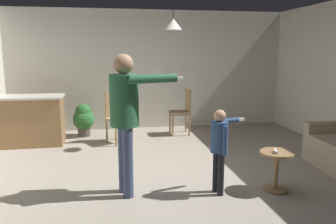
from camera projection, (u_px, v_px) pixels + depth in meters
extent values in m
plane|color=#9E9384|center=(178.00, 175.00, 4.92)|extent=(7.68, 7.68, 0.00)
cube|color=silver|center=(150.00, 70.00, 7.78)|extent=(6.40, 0.10, 2.70)
cube|color=tan|center=(330.00, 141.00, 5.59)|extent=(0.86, 0.25, 0.63)
cylinder|color=#99754C|center=(310.00, 158.00, 5.60)|extent=(0.05, 0.05, 0.06)
cube|color=olive|center=(30.00, 122.00, 6.42)|extent=(1.20, 0.60, 0.91)
cube|color=beige|center=(28.00, 97.00, 6.34)|extent=(1.26, 0.66, 0.04)
cylinder|color=#99754C|center=(277.00, 153.00, 4.28)|extent=(0.44, 0.44, 0.03)
cylinder|color=#99754C|center=(276.00, 172.00, 4.33)|extent=(0.06, 0.06, 0.49)
cylinder|color=#99754C|center=(275.00, 189.00, 4.37)|extent=(0.31, 0.31, 0.03)
cylinder|color=#384260|center=(123.00, 158.00, 4.26)|extent=(0.13, 0.13, 0.89)
cylinder|color=#384260|center=(128.00, 163.00, 4.09)|extent=(0.13, 0.13, 0.89)
cylinder|color=#265938|center=(124.00, 100.00, 4.04)|extent=(0.35, 0.35, 0.63)
sphere|color=#9E7556|center=(123.00, 64.00, 3.96)|extent=(0.24, 0.24, 0.24)
cylinder|color=#265938|center=(120.00, 101.00, 4.23)|extent=(0.10, 0.10, 0.59)
cylinder|color=#265938|center=(153.00, 79.00, 3.93)|extent=(0.60, 0.24, 0.10)
cube|color=white|center=(178.00, 78.00, 4.06)|extent=(0.13, 0.07, 0.04)
cylinder|color=black|center=(216.00, 171.00, 4.28)|extent=(0.08, 0.08, 0.55)
cylinder|color=black|center=(221.00, 174.00, 4.18)|extent=(0.08, 0.08, 0.55)
cylinder|color=navy|center=(219.00, 137.00, 4.15)|extent=(0.22, 0.22, 0.39)
sphere|color=tan|center=(220.00, 116.00, 4.10)|extent=(0.15, 0.15, 0.15)
cylinder|color=navy|center=(226.00, 121.00, 4.30)|extent=(0.37, 0.15, 0.06)
cube|color=white|center=(240.00, 119.00, 4.39)|extent=(0.13, 0.07, 0.04)
cylinder|color=navy|center=(225.00, 141.00, 4.04)|extent=(0.06, 0.06, 0.36)
cylinder|color=#99754C|center=(123.00, 129.00, 6.85)|extent=(0.04, 0.04, 0.45)
cylinder|color=#99754C|center=(107.00, 131.00, 6.62)|extent=(0.04, 0.04, 0.45)
cylinder|color=#99754C|center=(132.00, 132.00, 6.57)|extent=(0.04, 0.04, 0.45)
cylinder|color=#99754C|center=(116.00, 135.00, 6.35)|extent=(0.04, 0.04, 0.45)
cube|color=tan|center=(119.00, 119.00, 6.55)|extent=(0.57, 0.57, 0.05)
cube|color=#99754C|center=(114.00, 104.00, 6.65)|extent=(0.35, 0.22, 0.50)
cylinder|color=#99754C|center=(189.00, 125.00, 7.15)|extent=(0.04, 0.04, 0.45)
cylinder|color=#99754C|center=(186.00, 122.00, 7.50)|extent=(0.04, 0.04, 0.45)
cylinder|color=#99754C|center=(173.00, 126.00, 7.09)|extent=(0.04, 0.04, 0.45)
cylinder|color=#99754C|center=(170.00, 122.00, 7.44)|extent=(0.04, 0.04, 0.45)
cube|color=#7F664C|center=(179.00, 113.00, 7.25)|extent=(0.43, 0.43, 0.05)
cube|color=#99754C|center=(188.00, 100.00, 7.23)|extent=(0.05, 0.38, 0.50)
cylinder|color=#4C4742|center=(84.00, 131.00, 7.14)|extent=(0.26, 0.26, 0.21)
sphere|color=#2D6B33|center=(84.00, 119.00, 7.09)|extent=(0.45, 0.45, 0.45)
sphere|color=#2D6B33|center=(83.00, 112.00, 7.06)|extent=(0.34, 0.34, 0.34)
cube|color=white|center=(276.00, 151.00, 4.24)|extent=(0.08, 0.13, 0.04)
cone|color=silver|center=(173.00, 24.00, 5.93)|extent=(0.32, 0.32, 0.20)
cylinder|color=black|center=(173.00, 8.00, 5.88)|extent=(0.01, 0.01, 0.36)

